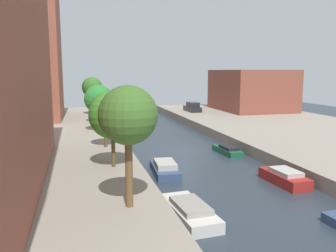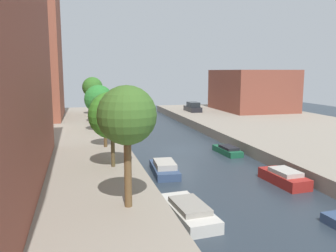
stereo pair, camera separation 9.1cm
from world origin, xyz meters
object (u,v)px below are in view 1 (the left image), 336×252
Objects in this scene: street_tree_5 at (92,87)px; moored_boat_left_1 at (190,211)px; street_tree_4 at (95,97)px; apartment_tower_far at (18,26)px; moored_boat_left_2 at (165,168)px; street_tree_0 at (128,116)px; moored_boat_right_1 at (285,177)px; street_tree_3 at (99,99)px; street_tree_2 at (105,109)px; parked_car at (192,107)px; moored_boat_right_2 at (228,150)px; low_block_right at (251,90)px; street_tree_1 at (112,115)px.

moored_boat_left_1 is (3.00, -35.53, -4.54)m from street_tree_5.
street_tree_4 is 28.07m from moored_boat_left_1.
apartment_tower_far reaches higher than moored_boat_left_2.
street_tree_0 reaches higher than moored_boat_right_1.
street_tree_3 is 20.93m from moored_boat_right_1.
street_tree_2 reaches higher than moored_boat_right_1.
street_tree_3 is 21.74m from moored_boat_left_1.
parked_car is (24.31, 1.42, -11.31)m from apartment_tower_far.
parked_car is at bearing 71.23° from moored_boat_left_1.
apartment_tower_far is 38.58m from moored_boat_left_1.
moored_boat_right_1 is at bearing -58.98° from street_tree_3.
moored_boat_right_2 is at bearing -48.56° from apartment_tower_far.
low_block_right is 35.01m from moored_boat_left_2.
street_tree_4 is (0.00, 14.50, -0.03)m from street_tree_2.
street_tree_4 reaches higher than parked_car.
street_tree_1 is 1.02× the size of street_tree_3.
street_tree_3 reaches higher than street_tree_2.
street_tree_4 is 7.92m from street_tree_5.
parked_car is (15.18, 0.29, -3.30)m from street_tree_5.
moored_boat_left_1 is 1.06× the size of moored_boat_left_2.
apartment_tower_far is at bearing -176.65° from parked_car.
moored_boat_left_1 is (3.00, -27.66, -3.77)m from street_tree_4.
street_tree_1 is at bearing -153.24° from moored_boat_right_2.
street_tree_0 is (-24.86, -35.55, 1.02)m from low_block_right.
moored_boat_left_1 is 1.20× the size of moored_boat_right_1.
parked_car is 32.62m from moored_boat_right_1.
moored_boat_right_1 is at bearing -57.40° from apartment_tower_far.
moored_boat_right_2 is (10.50, 12.37, -4.90)m from street_tree_0.
street_tree_2 is 27.40m from parked_car.
moored_boat_left_1 is (3.00, -6.87, -4.02)m from street_tree_1.
apartment_tower_far is 32.14m from moored_boat_left_2.
street_tree_4 is at bearing 90.00° from street_tree_3.
street_tree_3 is 1.27× the size of moored_boat_right_1.
street_tree_1 is 14.30m from street_tree_3.
moored_boat_right_1 is (6.92, -4.17, 0.04)m from moored_boat_left_2.
moored_boat_right_2 is at bearing -40.63° from street_tree_3.
apartment_tower_far is at bearing 104.79° from street_tree_0.
street_tree_5 is (0.00, 7.88, 0.77)m from street_tree_4.
apartment_tower_far is at bearing 124.62° from street_tree_3.
apartment_tower_far is 38.70m from moored_boat_right_1.
street_tree_5 is (0.00, 35.74, -0.31)m from street_tree_0.
street_tree_3 reaches higher than parked_car.
moored_boat_left_1 is (3.00, 0.21, -4.85)m from street_tree_0.
street_tree_0 is 1.23× the size of moored_boat_left_1.
street_tree_4 is at bearing -36.45° from apartment_tower_far.
street_tree_0 reaches higher than street_tree_2.
apartment_tower_far is 4.84× the size of street_tree_1.
low_block_right is 43.39m from street_tree_0.
apartment_tower_far reaches higher than street_tree_2.
street_tree_1 is at bearing 90.00° from street_tree_0.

